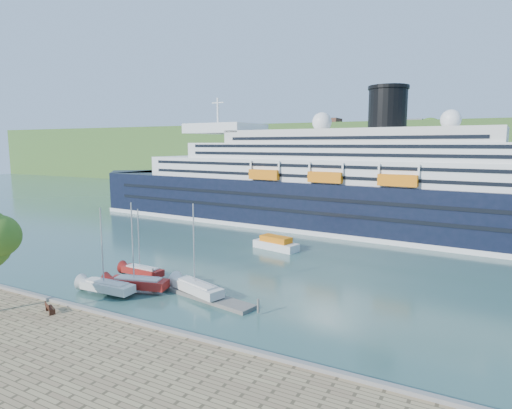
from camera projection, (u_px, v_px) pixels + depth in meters
The scene contains 11 objects.
ground at pixel (76, 316), 40.91m from camera, with size 400.00×400.00×0.00m, color #325A53.
far_hillside at pixel (387, 155), 165.92m from camera, with size 400.00×50.00×24.00m, color #386227.
quay_coping at pixel (73, 305), 40.57m from camera, with size 220.00×0.50×0.30m, color slate.
cruise_ship at pixel (321, 160), 83.07m from camera, with size 118.08×17.19×26.52m, color black, non-canonical shape.
park_bench at pixel (50, 307), 39.03m from camera, with size 1.61×0.66×1.03m, color #431E13, non-canonical shape.
floating_pontoon at pixel (187, 291), 47.35m from camera, with size 18.11×2.21×0.40m, color slate, non-canonical shape.
sailboat_white_near at pixel (106, 254), 45.94m from camera, with size 7.07×1.96×9.13m, color silver, non-canonical shape.
sailboat_red at pixel (137, 250), 46.98m from camera, with size 7.41×2.06×9.57m, color maroon, non-canonical shape.
sailboat_white_far at pixel (197, 253), 45.39m from camera, with size 7.45×2.07×9.62m, color silver, non-canonical shape.
tender_launch at pixel (276, 243), 66.72m from camera, with size 7.50×2.56×2.07m, color orange, non-canonical shape.
sailboat_extra at pixel (142, 245), 52.13m from camera, with size 6.30×1.75×8.14m, color maroon, non-canonical shape.
Camera 1 is at (33.62, -26.28, 16.30)m, focal length 30.00 mm.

